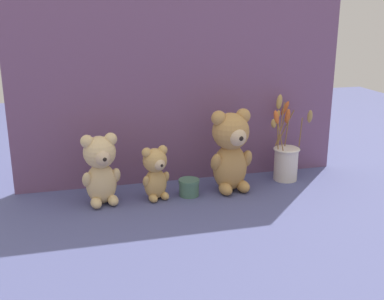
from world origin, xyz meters
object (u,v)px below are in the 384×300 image
(teddy_bear_large, at_px, (231,149))
(teddy_bear_medium, at_px, (101,168))
(decorative_tin_tall, at_px, (189,187))
(teddy_bear_small, at_px, (156,172))
(flower_vase, at_px, (286,157))

(teddy_bear_large, height_order, teddy_bear_medium, teddy_bear_large)
(teddy_bear_medium, height_order, decorative_tin_tall, teddy_bear_medium)
(teddy_bear_large, height_order, decorative_tin_tall, teddy_bear_large)
(teddy_bear_large, relative_size, teddy_bear_small, 1.58)
(decorative_tin_tall, bearing_deg, teddy_bear_medium, 179.49)
(flower_vase, distance_m, decorative_tin_tall, 0.42)
(teddy_bear_large, bearing_deg, flower_vase, 12.77)
(teddy_bear_large, bearing_deg, decorative_tin_tall, -175.94)
(teddy_bear_medium, relative_size, flower_vase, 0.75)
(flower_vase, xyz_separation_m, decorative_tin_tall, (-0.41, -0.07, -0.06))
(teddy_bear_large, relative_size, decorative_tin_tall, 4.04)
(teddy_bear_small, height_order, decorative_tin_tall, teddy_bear_small)
(teddy_bear_small, bearing_deg, decorative_tin_tall, 0.41)
(teddy_bear_large, bearing_deg, teddy_bear_small, -177.51)
(teddy_bear_medium, bearing_deg, teddy_bear_large, 1.05)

